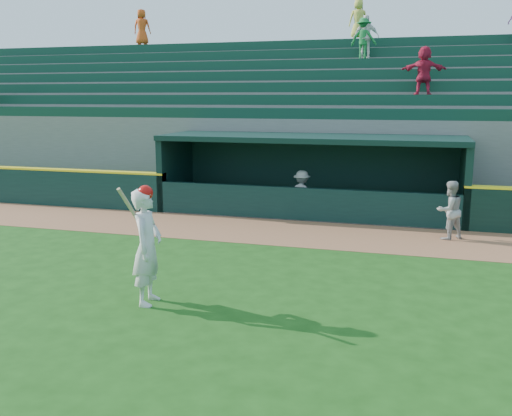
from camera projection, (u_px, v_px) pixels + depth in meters
name	position (u px, v px, depth m)	size (l,w,h in m)	color
ground	(233.00, 290.00, 10.94)	(120.00, 120.00, 0.00)	#174611
warning_track	(290.00, 232.00, 15.55)	(40.00, 3.00, 0.01)	#8F5A39
dugout_player_front	(450.00, 210.00, 14.70)	(0.74, 0.58, 1.53)	#9B9B96
dugout_player_inside	(302.00, 194.00, 17.50)	(0.93, 0.53, 1.44)	#A9A9A4
dugout	(312.00, 170.00, 18.22)	(9.40, 2.80, 2.46)	slate
stands	(335.00, 129.00, 22.32)	(34.50, 6.25, 7.55)	slate
batter_at_plate	(147.00, 245.00, 10.04)	(0.60, 0.87, 2.16)	silver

